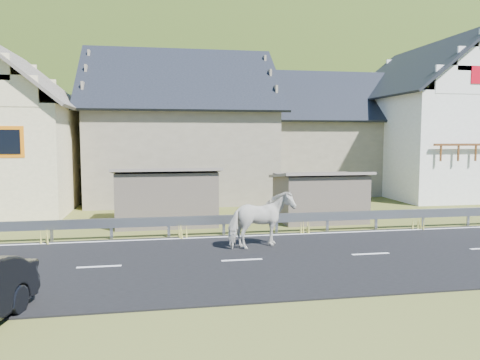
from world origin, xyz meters
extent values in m
plane|color=#444716|center=(0.00, 0.00, 0.00)|extent=(160.00, 160.00, 0.00)
cube|color=black|center=(0.00, 0.00, 0.02)|extent=(60.00, 7.00, 0.04)
cube|color=silver|center=(0.00, 0.00, 0.04)|extent=(60.00, 6.60, 0.01)
cube|color=#93969B|center=(0.00, 3.68, 0.58)|extent=(28.00, 0.08, 0.34)
cube|color=#93969B|center=(-6.00, 3.70, 0.35)|extent=(0.10, 0.06, 0.70)
cube|color=#93969B|center=(-4.00, 3.70, 0.35)|extent=(0.10, 0.06, 0.70)
cube|color=#93969B|center=(-2.00, 3.70, 0.35)|extent=(0.10, 0.06, 0.70)
cube|color=#93969B|center=(0.00, 3.70, 0.35)|extent=(0.10, 0.06, 0.70)
cube|color=#93969B|center=(2.00, 3.70, 0.35)|extent=(0.10, 0.06, 0.70)
cube|color=#93969B|center=(4.00, 3.70, 0.35)|extent=(0.10, 0.06, 0.70)
cube|color=#93969B|center=(6.00, 3.70, 0.35)|extent=(0.10, 0.06, 0.70)
cube|color=#93969B|center=(8.00, 3.70, 0.35)|extent=(0.10, 0.06, 0.70)
cube|color=#93969B|center=(10.00, 3.70, 0.35)|extent=(0.10, 0.06, 0.70)
cube|color=#6D6153|center=(-2.00, 6.50, 1.10)|extent=(4.30, 3.30, 2.40)
cube|color=#6D6153|center=(4.50, 6.00, 1.00)|extent=(3.80, 2.90, 2.20)
cube|color=#FCEAB4|center=(-10.00, 12.00, 2.50)|extent=(7.00, 9.00, 5.00)
cube|color=orange|center=(-8.40, 7.50, 3.40)|extent=(1.30, 0.12, 1.30)
cube|color=gray|center=(-1.00, 15.00, 2.50)|extent=(10.00, 9.00, 5.00)
cube|color=gray|center=(9.00, 17.00, 2.30)|extent=(9.00, 8.00, 4.60)
cube|color=white|center=(15.00, 14.00, 3.00)|extent=(8.00, 10.00, 6.00)
ellipsoid|color=#2C3F15|center=(5.00, 180.00, -20.00)|extent=(440.00, 280.00, 260.00)
imported|color=beige|center=(0.88, 1.42, 0.94)|extent=(1.62, 2.34, 1.81)
camera|label=1|loc=(-2.39, -13.08, 3.61)|focal=35.00mm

